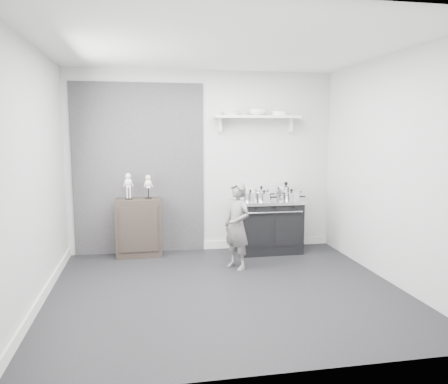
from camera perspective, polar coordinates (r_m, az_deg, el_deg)
The scene contains 16 objects.
ground at distance 5.13m, azimuth 0.17°, elevation -12.64°, with size 4.00×4.00×0.00m, color black.
room_shell at distance 4.94m, azimuth -1.16°, elevation 6.03°, with size 4.02×3.62×2.71m.
wall_shelf at distance 6.62m, azimuth 4.35°, elevation 9.68°, with size 1.30×0.26×0.24m.
stove at distance 6.61m, azimuth 5.79°, elevation -4.37°, with size 0.99×0.62×0.80m.
side_cabinet at distance 6.48m, azimuth -11.06°, elevation -4.55°, with size 0.65×0.38×0.84m, color black.
child at distance 5.74m, azimuth 1.72°, elevation -4.45°, with size 0.42×0.27×1.15m, color slate.
pot_front_left at distance 6.35m, azimuth 3.45°, elevation -0.61°, with size 0.30×0.21×0.17m.
pot_back_left at distance 6.60m, azimuth 4.89°, elevation -0.22°, with size 0.33×0.25×0.20m.
pot_back_right at distance 6.70m, azimuth 8.08°, elevation 0.04°, with size 0.41×0.33×0.25m.
pot_front_right at distance 6.45m, azimuth 8.79°, elevation -0.55°, with size 0.34×0.26×0.18m.
pot_front_center at distance 6.36m, azimuth 5.27°, elevation -0.65°, with size 0.30×0.21×0.16m.
skeleton_full at distance 6.38m, azimuth -12.38°, elevation 1.00°, with size 0.12×0.08×0.43m, color silver, non-canonical shape.
skeleton_torso at distance 6.38m, azimuth -9.86°, elevation 0.90°, with size 0.11×0.07×0.39m, color silver, non-canonical shape.
bowl_large at distance 6.53m, azimuth 0.92°, elevation 10.31°, with size 0.28×0.28×0.07m, color white.
bowl_small at distance 6.62m, azimuth 4.40°, elevation 10.31°, with size 0.27×0.27×0.08m, color white.
plate_stack at distance 6.71m, azimuth 7.23°, elevation 10.14°, with size 0.24×0.24×0.06m, color white.
Camera 1 is at (-0.89, -4.72, 1.80)m, focal length 35.00 mm.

